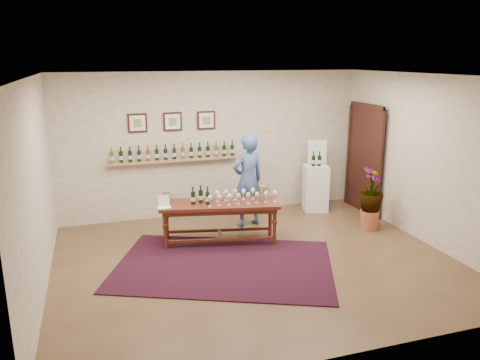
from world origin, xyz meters
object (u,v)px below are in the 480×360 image
object	(u,v)px
potted_plant	(371,199)
person	(248,181)
tasting_table	(220,209)
display_pedestal	(315,188)

from	to	relation	value
potted_plant	person	xyz separation A→B (m)	(-2.04, 0.89, 0.28)
person	tasting_table	bearing A→B (deg)	30.27
potted_plant	display_pedestal	bearing A→B (deg)	107.88
potted_plant	person	bearing A→B (deg)	156.34
person	display_pedestal	bearing A→B (deg)	-176.47
tasting_table	person	size ratio (longest dim) A/B	1.20
potted_plant	person	distance (m)	2.25
display_pedestal	potted_plant	size ratio (longest dim) A/B	0.94
display_pedestal	person	distance (m)	1.71
display_pedestal	person	bearing A→B (deg)	-164.59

